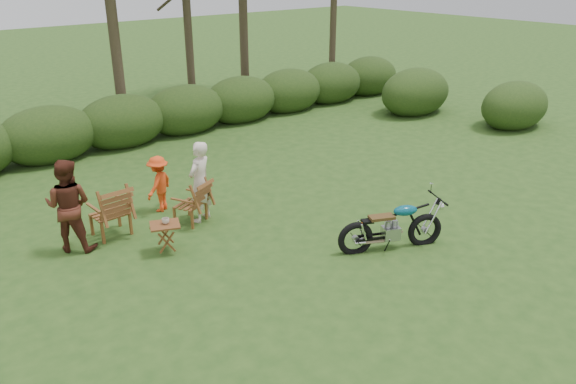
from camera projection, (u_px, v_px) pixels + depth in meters
ground at (360, 271)px, 9.32m from camera, size 80.00×80.00×0.00m
motorcycle at (390, 248)px, 10.06m from camera, size 1.99×1.44×1.06m
lawn_chair_right at (191, 222)px, 11.05m from camera, size 0.82×0.82×0.89m
lawn_chair_left at (113, 235)px, 10.55m from camera, size 0.73×0.73×1.02m
side_table at (166, 238)px, 9.83m from camera, size 0.66×0.61×0.54m
cup at (166, 221)px, 9.73m from camera, size 0.15×0.15×0.10m
adult_a at (202, 219)px, 11.15m from camera, size 0.70×0.60×1.61m
adult_b at (75, 248)px, 10.05m from camera, size 1.03×1.02×1.68m
child at (161, 210)px, 11.57m from camera, size 0.87×0.77×1.17m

